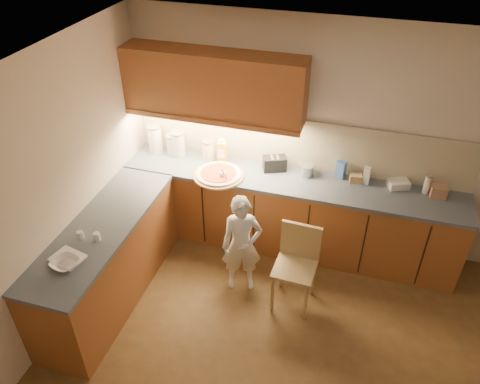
% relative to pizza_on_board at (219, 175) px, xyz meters
% --- Properties ---
extents(room, '(4.54, 4.50, 2.62)m').
position_rel_pizza_on_board_xyz_m(room, '(1.14, -1.52, 0.73)').
color(room, brown).
rests_on(room, ground).
extents(l_counter, '(3.77, 2.62, 0.92)m').
position_rel_pizza_on_board_xyz_m(l_counter, '(0.22, -0.27, -0.48)').
color(l_counter, '#96572B').
rests_on(l_counter, ground).
extents(backsplash, '(3.75, 0.02, 0.58)m').
position_rel_pizza_on_board_xyz_m(backsplash, '(0.76, 0.46, 0.27)').
color(backsplash, '#B8AF8F').
rests_on(backsplash, l_counter).
extents(upper_cabinets, '(1.95, 0.36, 0.73)m').
position_rel_pizza_on_board_xyz_m(upper_cabinets, '(-0.14, 0.30, 0.90)').
color(upper_cabinets, '#96572B').
rests_on(upper_cabinets, ground).
extents(pizza_on_board, '(0.56, 0.56, 0.23)m').
position_rel_pizza_on_board_xyz_m(pizza_on_board, '(0.00, 0.00, 0.00)').
color(pizza_on_board, tan).
rests_on(pizza_on_board, l_counter).
extents(child, '(0.48, 0.39, 1.13)m').
position_rel_pizza_on_board_xyz_m(child, '(0.45, -0.62, -0.38)').
color(child, white).
rests_on(child, ground).
extents(wooden_chair, '(0.42, 0.42, 0.89)m').
position_rel_pizza_on_board_xyz_m(wooden_chair, '(1.02, -0.63, -0.43)').
color(wooden_chair, tan).
rests_on(wooden_chair, ground).
extents(mixing_bowl, '(0.28, 0.28, 0.06)m').
position_rel_pizza_on_board_xyz_m(mixing_bowl, '(-0.81, -1.69, 0.00)').
color(mixing_bowl, white).
rests_on(mixing_bowl, l_counter).
extents(canister_a, '(0.17, 0.17, 0.34)m').
position_rel_pizza_on_board_xyz_m(canister_a, '(-0.89, 0.30, 0.15)').
color(canister_a, white).
rests_on(canister_a, l_counter).
extents(canister_b, '(0.15, 0.15, 0.26)m').
position_rel_pizza_on_board_xyz_m(canister_b, '(-0.67, 0.30, 0.10)').
color(canister_b, beige).
rests_on(canister_b, l_counter).
extents(canister_c, '(0.16, 0.16, 0.31)m').
position_rel_pizza_on_board_xyz_m(canister_c, '(-0.60, 0.30, 0.13)').
color(canister_c, beige).
rests_on(canister_c, l_counter).
extents(canister_d, '(0.15, 0.15, 0.24)m').
position_rel_pizza_on_board_xyz_m(canister_d, '(-0.23, 0.32, 0.10)').
color(canister_d, white).
rests_on(canister_d, l_counter).
extents(oil_jug, '(0.10, 0.07, 0.29)m').
position_rel_pizza_on_board_xyz_m(oil_jug, '(-0.06, 0.31, 0.11)').
color(oil_jug, gold).
rests_on(oil_jug, l_counter).
extents(toaster, '(0.29, 0.23, 0.17)m').
position_rel_pizza_on_board_xyz_m(toaster, '(0.55, 0.31, 0.06)').
color(toaster, black).
rests_on(toaster, l_counter).
extents(steel_pot, '(0.17, 0.17, 0.13)m').
position_rel_pizza_on_board_xyz_m(steel_pot, '(0.91, 0.31, 0.04)').
color(steel_pot, '#BABBC0').
rests_on(steel_pot, l_counter).
extents(blue_box, '(0.12, 0.10, 0.20)m').
position_rel_pizza_on_board_xyz_m(blue_box, '(1.28, 0.37, 0.07)').
color(blue_box, '#375CA7').
rests_on(blue_box, l_counter).
extents(card_box_a, '(0.14, 0.11, 0.09)m').
position_rel_pizza_on_board_xyz_m(card_box_a, '(1.45, 0.32, 0.02)').
color(card_box_a, tan).
rests_on(card_box_a, l_counter).
extents(white_bottle, '(0.08, 0.08, 0.20)m').
position_rel_pizza_on_board_xyz_m(white_bottle, '(1.56, 0.33, 0.07)').
color(white_bottle, silver).
rests_on(white_bottle, l_counter).
extents(flat_pack, '(0.25, 0.22, 0.08)m').
position_rel_pizza_on_board_xyz_m(flat_pack, '(1.89, 0.35, 0.02)').
color(flat_pack, silver).
rests_on(flat_pack, l_counter).
extents(tall_jar, '(0.07, 0.07, 0.22)m').
position_rel_pizza_on_board_xyz_m(tall_jar, '(2.16, 0.33, 0.09)').
color(tall_jar, white).
rests_on(tall_jar, l_counter).
extents(card_box_b, '(0.17, 0.13, 0.12)m').
position_rel_pizza_on_board_xyz_m(card_box_b, '(2.29, 0.30, 0.04)').
color(card_box_b, '#AB7C5C').
rests_on(card_box_b, l_counter).
extents(dough_cloth, '(0.31, 0.27, 0.02)m').
position_rel_pizza_on_board_xyz_m(dough_cloth, '(-0.84, -1.61, -0.02)').
color(dough_cloth, white).
rests_on(dough_cloth, l_counter).
extents(spice_jar_a, '(0.07, 0.07, 0.08)m').
position_rel_pizza_on_board_xyz_m(spice_jar_a, '(-0.88, -1.34, 0.02)').
color(spice_jar_a, silver).
rests_on(spice_jar_a, l_counter).
extents(spice_jar_b, '(0.07, 0.07, 0.08)m').
position_rel_pizza_on_board_xyz_m(spice_jar_b, '(-0.73, -1.31, 0.01)').
color(spice_jar_b, white).
rests_on(spice_jar_b, l_counter).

